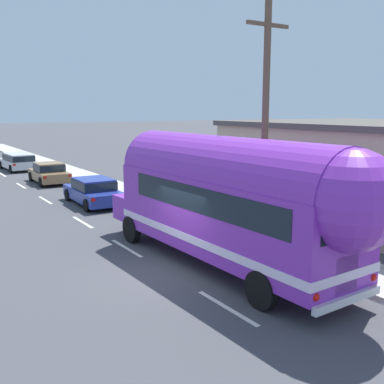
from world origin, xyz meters
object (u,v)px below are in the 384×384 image
at_px(utility_pole, 265,123).
at_px(car_lead, 94,190).
at_px(painted_bus, 233,197).
at_px(car_second, 49,172).
at_px(car_third, 18,160).

xyz_separation_m(utility_pole, car_lead, (-2.41, 10.36, -3.68)).
height_order(painted_bus, car_second, painted_bus).
relative_size(painted_bus, car_lead, 2.48).
relative_size(painted_bus, car_third, 2.46).
bearing_deg(utility_pole, car_third, 95.71).
bearing_deg(car_lead, utility_pole, -76.90).
height_order(painted_bus, car_lead, painted_bus).
xyz_separation_m(painted_bus, car_second, (0.10, 19.97, -1.58)).
distance_m(car_lead, car_second, 8.20).
relative_size(utility_pole, car_third, 1.81).
height_order(utility_pole, car_third, utility_pole).
relative_size(utility_pole, car_second, 1.97).
bearing_deg(utility_pole, painted_bus, -150.35).
xyz_separation_m(car_second, car_third, (-0.27, 7.87, 0.07)).
bearing_deg(car_third, painted_bus, -89.66).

